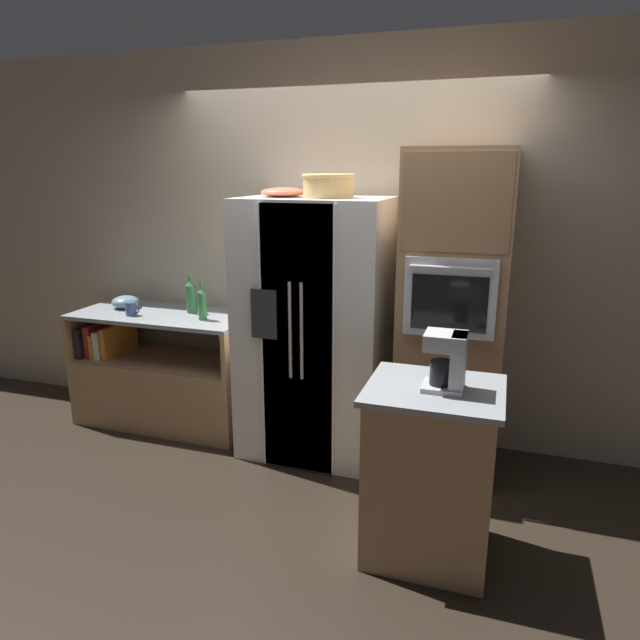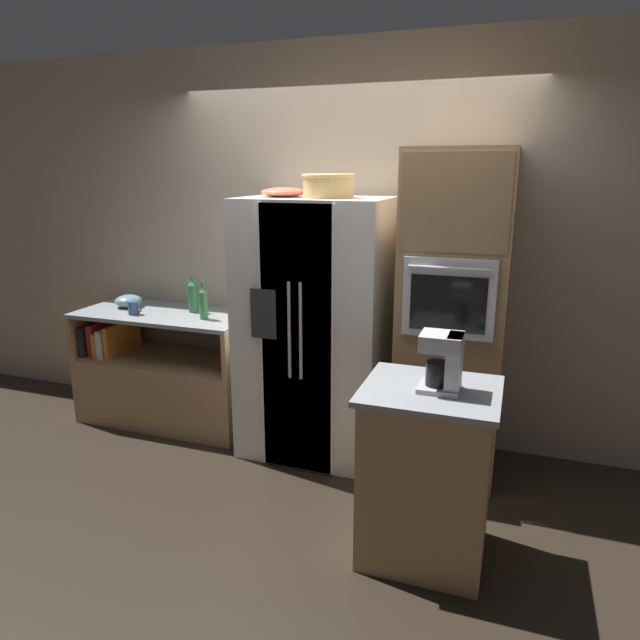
# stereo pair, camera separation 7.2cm
# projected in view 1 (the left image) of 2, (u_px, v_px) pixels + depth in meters

# --- Properties ---
(ground_plane) EXTENTS (20.00, 20.00, 0.00)m
(ground_plane) POSITION_uv_depth(u_px,v_px,m) (328.00, 453.00, 4.04)
(ground_plane) COLOR black
(wall_back) EXTENTS (12.00, 0.06, 2.80)m
(wall_back) POSITION_uv_depth(u_px,v_px,m) (349.00, 247.00, 4.12)
(wall_back) COLOR tan
(wall_back) RESTS_ON ground_plane
(counter_left) EXTENTS (1.37, 0.64, 0.88)m
(counter_left) POSITION_uv_depth(u_px,v_px,m) (166.00, 382.00, 4.50)
(counter_left) COLOR #A87F56
(counter_left) RESTS_ON ground_plane
(refrigerator) EXTENTS (0.97, 0.78, 1.77)m
(refrigerator) POSITION_uv_depth(u_px,v_px,m) (316.00, 329.00, 3.91)
(refrigerator) COLOR white
(refrigerator) RESTS_ON ground_plane
(wall_oven) EXTENTS (0.64, 0.73, 2.07)m
(wall_oven) POSITION_uv_depth(u_px,v_px,m) (453.00, 316.00, 3.63)
(wall_oven) COLOR #A87F56
(wall_oven) RESTS_ON ground_plane
(island_counter) EXTENTS (0.66, 0.59, 0.92)m
(island_counter) POSITION_uv_depth(u_px,v_px,m) (430.00, 471.00, 2.89)
(island_counter) COLOR #A87F56
(island_counter) RESTS_ON ground_plane
(wicker_basket) EXTENTS (0.34, 0.34, 0.15)m
(wicker_basket) POSITION_uv_depth(u_px,v_px,m) (328.00, 185.00, 3.58)
(wicker_basket) COLOR tan
(wicker_basket) RESTS_ON refrigerator
(fruit_bowl) EXTENTS (0.30, 0.30, 0.06)m
(fruit_bowl) POSITION_uv_depth(u_px,v_px,m) (283.00, 192.00, 3.71)
(fruit_bowl) COLOR #DB664C
(fruit_bowl) RESTS_ON refrigerator
(bottle_tall) EXTENTS (0.06, 0.06, 0.28)m
(bottle_tall) POSITION_uv_depth(u_px,v_px,m) (202.00, 304.00, 4.13)
(bottle_tall) COLOR #33723F
(bottle_tall) RESTS_ON counter_left
(bottle_short) EXTENTS (0.08, 0.08, 0.29)m
(bottle_short) POSITION_uv_depth(u_px,v_px,m) (191.00, 296.00, 4.33)
(bottle_short) COLOR #33723F
(bottle_short) RESTS_ON counter_left
(mug) EXTENTS (0.12, 0.08, 0.10)m
(mug) POSITION_uv_depth(u_px,v_px,m) (131.00, 309.00, 4.26)
(mug) COLOR #384C7A
(mug) RESTS_ON counter_left
(mixing_bowl) EXTENTS (0.21, 0.21, 0.10)m
(mixing_bowl) POSITION_uv_depth(u_px,v_px,m) (125.00, 302.00, 4.49)
(mixing_bowl) COLOR #668C99
(mixing_bowl) RESTS_ON counter_left
(coffee_maker) EXTENTS (0.20, 0.18, 0.28)m
(coffee_maker) POSITION_uv_depth(u_px,v_px,m) (449.00, 360.00, 2.70)
(coffee_maker) COLOR #B2B2B7
(coffee_maker) RESTS_ON island_counter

